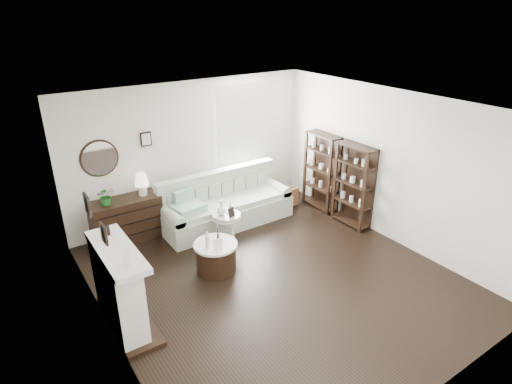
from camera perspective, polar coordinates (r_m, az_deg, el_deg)
room at (r=8.64m, az=-4.11°, el=7.79°), size 5.50×5.50×5.50m
fireplace at (r=6.01m, az=-17.74°, el=-12.40°), size 0.50×1.40×1.84m
shelf_unit_far at (r=8.93m, az=8.73°, el=2.72°), size 0.30×0.80×1.60m
shelf_unit_near at (r=8.34m, az=12.88°, el=0.84°), size 0.30×0.80×1.60m
sofa at (r=8.40m, az=-4.14°, el=-1.96°), size 2.57×0.89×1.00m
quilt at (r=7.84m, az=-9.02°, el=-2.11°), size 0.61×0.53×0.14m
suitcase at (r=9.08m, az=3.87°, el=-0.81°), size 0.60×0.22×0.39m
dresser at (r=8.06m, az=-16.87°, el=-3.57°), size 1.22×0.52×0.81m
table_lamp at (r=7.91m, az=-14.96°, el=0.99°), size 0.34×0.34×0.41m
potted_plant at (r=7.71m, az=-19.38°, el=-0.50°), size 0.34×0.31×0.32m
drum_table at (r=6.98m, az=-5.36°, el=-8.56°), size 0.70×0.70×0.49m
pedestal_table at (r=7.51m, az=-3.95°, el=-3.32°), size 0.51×0.51×0.61m
eiffel_drum at (r=6.87m, az=-5.10°, el=-5.75°), size 0.14×0.14×0.21m
bottle_drum at (r=6.65m, az=-6.49°, el=-6.46°), size 0.07×0.07×0.30m
card_frame_drum at (r=6.66m, az=-5.09°, el=-6.96°), size 0.14×0.07×0.18m
eiffel_ped at (r=7.51m, az=-3.46°, el=-2.01°), size 0.13×0.13×0.20m
flask_ped at (r=7.40m, az=-4.67°, el=-2.08°), size 0.15×0.15×0.29m
card_frame_ped at (r=7.35m, az=-3.31°, el=-2.72°), size 0.13×0.08×0.17m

